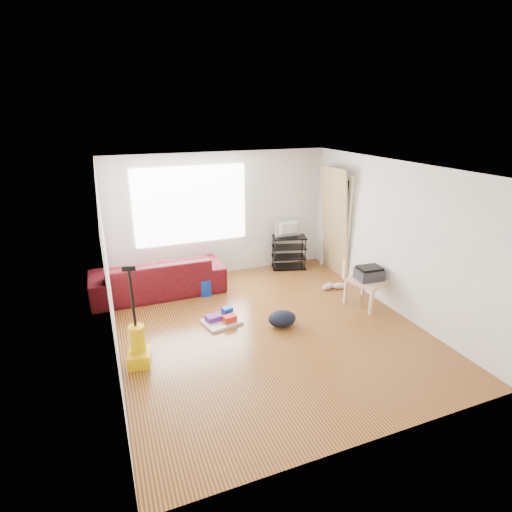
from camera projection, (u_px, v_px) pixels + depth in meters
name	position (u px, v px, depth m)	size (l,w,h in m)	color
room	(270.00, 250.00, 6.03)	(4.51, 5.01, 2.51)	#4F260C
sofa	(160.00, 293.00, 7.53)	(2.41, 0.94, 0.70)	#380407
tv_stand	(289.00, 252.00, 8.61)	(0.80, 0.59, 0.71)	black
tv	(289.00, 229.00, 8.43)	(0.59, 0.08, 0.34)	black
side_table	(368.00, 283.00, 6.97)	(0.74, 0.74, 0.48)	tan
printer	(369.00, 273.00, 6.90)	(0.46, 0.37, 0.23)	#28262F
bucket	(205.00, 294.00, 7.49)	(0.31, 0.31, 0.31)	#0A2C99
toilet_paper	(205.00, 284.00, 7.43)	(0.11, 0.11, 0.10)	white
cleaning_tray	(222.00, 319.00, 6.46)	(0.64, 0.56, 0.20)	silver
backpack	(282.00, 325.00, 6.38)	(0.45, 0.36, 0.25)	black
sneakers	(334.00, 286.00, 7.68)	(0.54, 0.27, 0.12)	silver
vacuum	(138.00, 346.00, 5.35)	(0.35, 0.38, 1.40)	#DFB403
door_panel	(331.00, 273.00, 8.45)	(0.04, 0.89, 2.23)	#9E7B59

